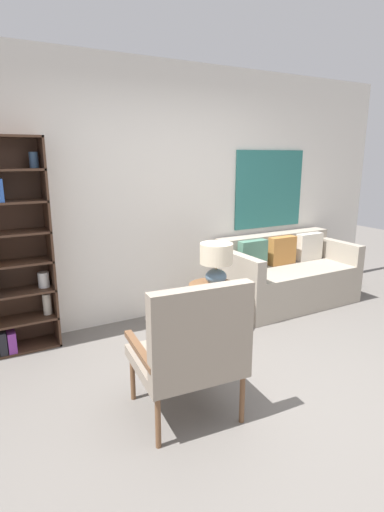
# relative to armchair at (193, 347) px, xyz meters

# --- Properties ---
(ground_plane) EXTENTS (14.00, 14.00, 0.00)m
(ground_plane) POSITION_rel_armchair_xyz_m (0.61, -0.15, -0.55)
(ground_plane) COLOR #66605B
(wall_back) EXTENTS (6.40, 0.08, 2.70)m
(wall_back) POSITION_rel_armchair_xyz_m (0.64, 1.88, 0.80)
(wall_back) COLOR silver
(wall_back) RESTS_ON ground_plane
(armchair) EXTENTS (0.73, 0.69, 1.00)m
(armchair) POSITION_rel_armchair_xyz_m (0.00, 0.00, 0.00)
(armchair) COLOR brown
(armchair) RESTS_ON ground_plane
(couch) EXTENTS (1.62, 0.81, 0.81)m
(couch) POSITION_rel_armchair_xyz_m (2.11, 1.45, -0.22)
(couch) COLOR #9E9384
(couch) RESTS_ON ground_plane
(side_table) EXTENTS (0.48, 0.48, 0.50)m
(side_table) POSITION_rel_armchair_xyz_m (0.87, 1.16, -0.11)
(side_table) COLOR brown
(side_table) RESTS_ON ground_plane
(table_lamp) EXTENTS (0.33, 0.33, 0.42)m
(table_lamp) POSITION_rel_armchair_xyz_m (0.92, 1.17, 0.21)
(table_lamp) COLOR slate
(table_lamp) RESTS_ON side_table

